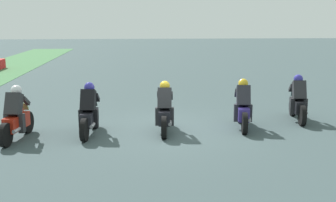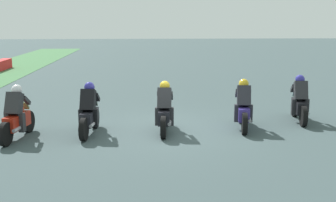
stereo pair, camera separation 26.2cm
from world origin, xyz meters
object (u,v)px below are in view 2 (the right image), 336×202
rider_lane_b (243,108)px  rider_lane_c (165,111)px  rider_lane_d (89,113)px  rider_lane_a (300,102)px  rider_lane_e (17,117)px

rider_lane_b → rider_lane_c: (-0.27, 2.40, 0.00)m
rider_lane_d → rider_lane_c: bearing=-81.0°
rider_lane_a → rider_lane_b: bearing=120.9°
rider_lane_a → rider_lane_c: 4.57m
rider_lane_c → rider_lane_e: size_ratio=1.00×
rider_lane_a → rider_lane_c: (-1.09, 4.44, 0.00)m
rider_lane_c → rider_lane_e: same height
rider_lane_a → rider_lane_c: size_ratio=1.00×
rider_lane_b → rider_lane_d: (-0.38, 4.57, 0.00)m
rider_lane_e → rider_lane_d: bearing=-69.7°
rider_lane_c → rider_lane_e: 4.15m
rider_lane_a → rider_lane_b: size_ratio=1.00×
rider_lane_c → rider_lane_d: bearing=98.6°
rider_lane_a → rider_lane_d: size_ratio=1.00×
rider_lane_a → rider_lane_d: 6.72m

